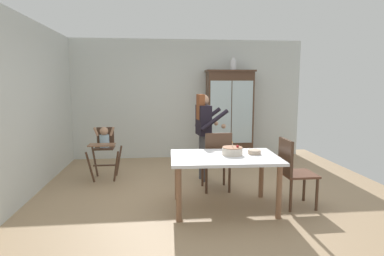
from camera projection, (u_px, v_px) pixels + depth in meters
name	position (u px, v px, depth m)	size (l,w,h in m)	color
ground_plane	(203.00, 194.00, 4.96)	(6.24, 6.24, 0.00)	tan
wall_back	(188.00, 99.00, 7.37)	(5.32, 0.06, 2.70)	silver
wall_left	(19.00, 109.00, 4.50)	(0.06, 5.32, 2.70)	silver
china_cabinet	(229.00, 115.00, 7.25)	(1.09, 0.48, 2.01)	#4C3323
ceramic_vase	(233.00, 65.00, 7.11)	(0.13, 0.13, 0.27)	white
high_chair_with_toddler	(104.00, 143.00, 5.69)	(0.58, 0.68, 0.95)	#4C3323
adult_person	(204.00, 126.00, 5.58)	(0.55, 0.54, 1.53)	#47474C
dining_table	(224.00, 163.00, 4.33)	(1.48, 1.01, 0.74)	silver
birthday_cake	(232.00, 151.00, 4.38)	(0.28, 0.28, 0.19)	beige
serving_bowl	(254.00, 152.00, 4.44)	(0.18, 0.18, 0.06)	#C6AD93
dining_chair_far_side	(217.00, 157.00, 5.04)	(0.45, 0.45, 0.96)	#4C3323
dining_chair_right_end	(292.00, 168.00, 4.41)	(0.45, 0.45, 0.96)	#4C3323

